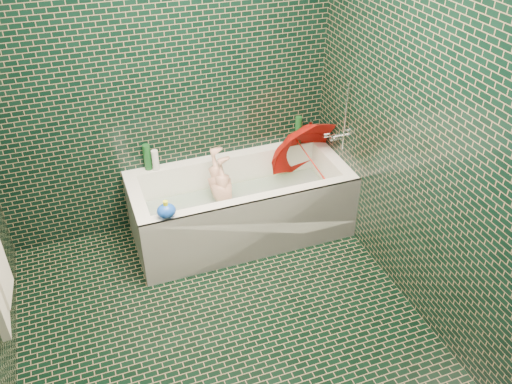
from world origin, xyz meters
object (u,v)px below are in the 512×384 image
object	(u,v)px
child	(225,200)
rubber_duck	(298,136)
bath_toy	(166,211)
bathtub	(241,212)
umbrella	(310,159)

from	to	relation	value
child	rubber_duck	size ratio (longest dim) A/B	7.46
bath_toy	rubber_duck	bearing A→B (deg)	20.52
rubber_duck	bath_toy	bearing A→B (deg)	-151.10
bathtub	umbrella	bearing A→B (deg)	5.05
bath_toy	umbrella	bearing A→B (deg)	9.08
rubber_duck	bath_toy	distance (m)	1.45
bathtub	umbrella	distance (m)	0.70
rubber_duck	child	bearing A→B (deg)	-157.34
umbrella	rubber_duck	distance (m)	0.31
bathtub	child	distance (m)	0.17
child	rubber_duck	bearing A→B (deg)	112.22
umbrella	bath_toy	xyz separation A→B (m)	(-1.26, -0.37, 0.06)
bathtub	rubber_duck	bearing A→B (deg)	29.53
child	bath_toy	bearing A→B (deg)	-53.73
rubber_duck	bath_toy	world-z (taller)	bath_toy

